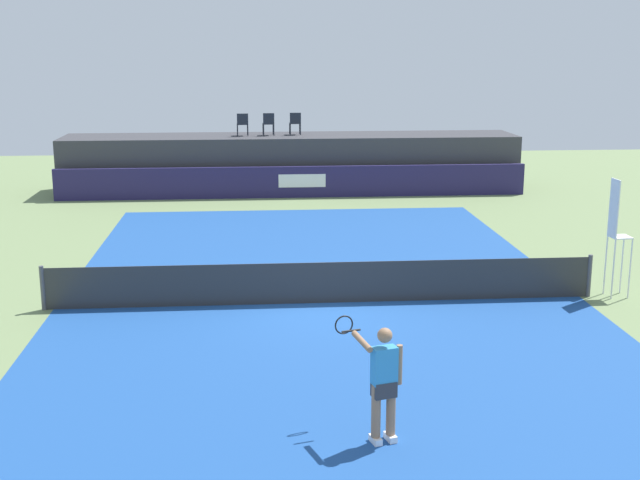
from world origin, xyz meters
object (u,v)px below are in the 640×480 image
at_px(umpire_chair, 616,230).
at_px(tennis_ball, 268,281).
at_px(net_post_near, 43,288).
at_px(spectator_chair_far_left, 243,123).
at_px(spectator_chair_center, 295,122).
at_px(tennis_player, 383,380).
at_px(spectator_chair_left, 268,123).
at_px(net_post_far, 589,276).

height_order(umpire_chair, tennis_ball, umpire_chair).
height_order(umpire_chair, net_post_near, umpire_chair).
bearing_deg(umpire_chair, spectator_chair_far_left, 119.73).
xyz_separation_m(spectator_chair_center, tennis_player, (0.12, -22.25, -1.73)).
xyz_separation_m(spectator_chair_far_left, spectator_chair_center, (2.09, 0.24, 0.00)).
relative_size(spectator_chair_left, tennis_player, 0.50).
distance_m(spectator_chair_center, net_post_near, 16.82).
distance_m(spectator_chair_left, net_post_near, 16.32).
bearing_deg(tennis_player, net_post_near, 133.57).
xyz_separation_m(spectator_chair_left, net_post_near, (-5.31, -15.28, -2.19)).
xyz_separation_m(umpire_chair, net_post_far, (-0.56, 0.00, -1.09)).
distance_m(umpire_chair, tennis_ball, 8.31).
bearing_deg(net_post_near, tennis_ball, 19.44).
relative_size(spectator_chair_left, tennis_ball, 13.06).
height_order(net_post_near, tennis_ball, net_post_near).
bearing_deg(umpire_chair, spectator_chair_center, 113.11).
height_order(spectator_chair_far_left, spectator_chair_center, same).
bearing_deg(tennis_ball, net_post_far, -13.37).
xyz_separation_m(spectator_chair_far_left, umpire_chair, (8.67, -15.18, -1.11)).
distance_m(spectator_chair_far_left, spectator_chair_left, 1.03).
relative_size(spectator_chair_center, tennis_player, 0.50).
bearing_deg(umpire_chair, net_post_near, 179.98).
relative_size(spectator_chair_center, net_post_far, 0.89).
relative_size(umpire_chair, net_post_near, 2.76).
distance_m(umpire_chair, net_post_far, 1.22).
bearing_deg(spectator_chair_left, tennis_ball, -91.36).
height_order(spectator_chair_center, net_post_far, spectator_chair_center).
bearing_deg(net_post_far, net_post_near, 180.00).
distance_m(spectator_chair_far_left, tennis_player, 22.19).
distance_m(spectator_chair_left, tennis_player, 22.21).
bearing_deg(tennis_ball, spectator_chair_far_left, 93.00).
bearing_deg(tennis_player, spectator_chair_center, 90.31).
height_order(spectator_chair_far_left, umpire_chair, spectator_chair_far_left).
bearing_deg(spectator_chair_center, spectator_chair_far_left, -173.57).
distance_m(net_post_near, net_post_far, 12.40).
xyz_separation_m(spectator_chair_left, net_post_far, (7.09, -15.28, -2.19)).
distance_m(spectator_chair_left, umpire_chair, 17.12).
height_order(net_post_near, tennis_player, tennis_player).
distance_m(spectator_chair_far_left, umpire_chair, 17.52).
relative_size(spectator_chair_far_left, spectator_chair_center, 1.00).
height_order(spectator_chair_left, spectator_chair_center, same).
xyz_separation_m(spectator_chair_center, umpire_chair, (6.58, -15.42, -1.11)).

